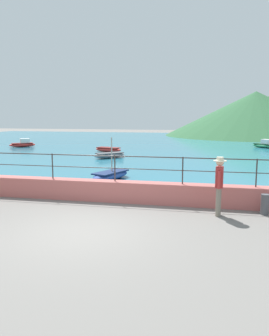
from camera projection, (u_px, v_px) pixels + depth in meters
The scene contains 12 objects.
ground_plane at pixel (82, 232), 8.66m from camera, with size 120.00×120.00×0.00m, color slate.
promenade_wall at pixel (115, 191), 11.70m from camera, with size 20.00×0.56×0.70m, color #BC605B.
railing at pixel (115, 163), 11.55m from camera, with size 18.44×0.04×0.90m.
lake_water at pixel (176, 145), 33.62m from camera, with size 64.00×44.32×0.06m, color teal.
hill_secondary at pixel (255, 114), 47.55m from camera, with size 25.30×25.30×6.21m, color #33663D.
person_walking at pixel (219, 183), 9.90m from camera, with size 0.38×0.57×1.75m.
bollard at pixel (265, 204), 10.11m from camera, with size 0.24×0.24×0.62m, color #4C4C51.
boat_1 at pixel (110, 155), 23.01m from camera, with size 2.27×2.26×0.36m.
boat_2 at pixel (111, 175), 15.38m from camera, with size 1.67×2.47×1.90m.
boat_3 at pixel (23, 144), 30.98m from camera, with size 2.38×2.09×0.76m.
boat_4 at pixel (108, 149), 26.81m from camera, with size 2.46×1.55×0.36m.
boat_5 at pixel (265, 145), 30.17m from camera, with size 2.25×2.28×0.76m.
Camera 1 is at (3.07, -7.84, 2.95)m, focal length 36.28 mm.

